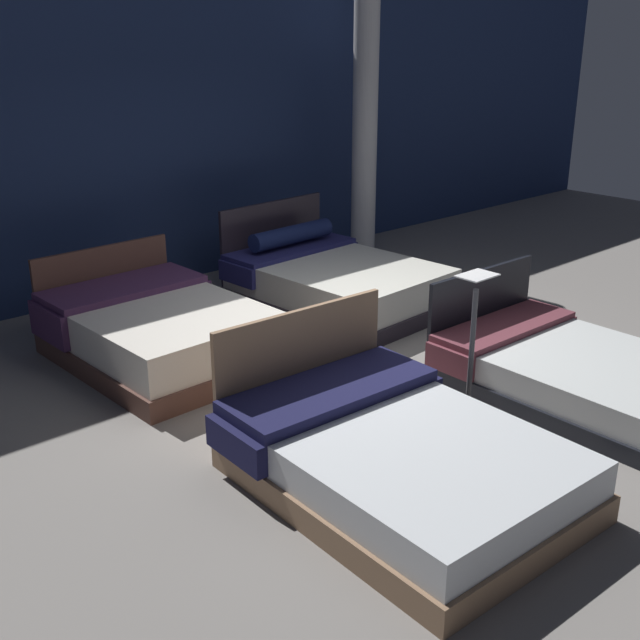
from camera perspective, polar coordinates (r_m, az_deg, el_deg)
ground_plane at (r=6.84m, az=2.00°, el=-3.90°), size 18.00×18.00×0.02m
showroom_back_wall at (r=9.02m, az=-13.18°, el=13.17°), size 18.00×0.06×3.50m
bed_0 at (r=5.11m, az=5.45°, el=-9.91°), size 1.71×2.21×0.97m
bed_1 at (r=6.72m, az=17.86°, el=-3.47°), size 1.53×2.08×0.85m
bed_2 at (r=7.14m, az=-11.83°, el=-0.78°), size 1.58×2.05×0.88m
bed_3 at (r=8.39m, az=1.02°, el=2.80°), size 1.73×2.24×1.01m
price_sign at (r=5.85m, az=11.00°, el=-3.49°), size 0.28×0.24×1.19m
support_pillar at (r=9.97m, az=3.32°, el=14.29°), size 0.31×0.31×3.50m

